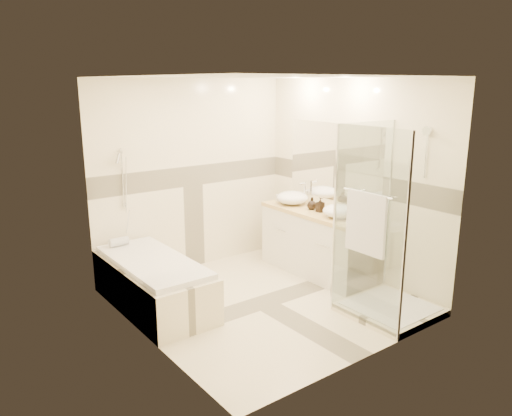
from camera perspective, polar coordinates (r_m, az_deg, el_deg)
room at (r=5.44m, az=1.13°, el=1.57°), size 2.82×3.02×2.52m
bathtub at (r=5.70m, az=-11.64°, el=-8.14°), size 0.75×1.70×0.56m
vanity at (r=6.55m, az=6.93°, el=-3.89°), size 0.58×1.62×0.85m
shower_enclosure at (r=5.51m, az=13.95°, el=-6.86°), size 0.96×0.93×2.04m
vessel_sink_near at (r=6.73m, az=4.17°, el=1.19°), size 0.43×0.43×0.17m
vessel_sink_far at (r=6.13m, az=9.44°, el=-0.33°), size 0.39×0.39×0.16m
faucet_near at (r=6.86m, az=5.54°, el=2.03°), size 0.11×0.03×0.28m
faucet_far at (r=6.26m, az=10.84°, el=0.80°), size 0.12×0.03×0.30m
amenity_bottle_a at (r=6.35m, az=7.35°, el=0.36°), size 0.09×0.09×0.18m
amenity_bottle_b at (r=6.46m, az=6.41°, el=0.52°), size 0.15×0.15×0.16m
folded_towels at (r=6.86m, az=3.29°, el=1.06°), size 0.21×0.28×0.08m
rolled_towel at (r=6.13m, az=-15.40°, el=-3.74°), size 0.22×0.10×0.10m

